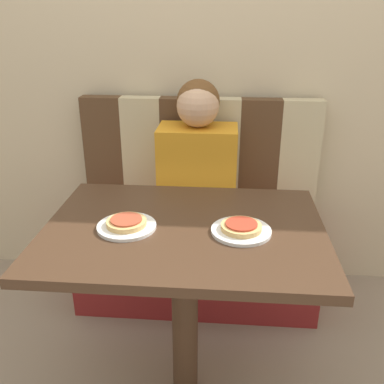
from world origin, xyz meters
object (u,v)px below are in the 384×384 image
Objects in this scene: plate_right at (241,231)px; pizza_right at (241,226)px; plate_left at (127,226)px; pizza_left at (126,222)px; person at (198,159)px.

plate_right is 1.48× the size of pizza_right.
plate_left is 1.00× the size of plate_right.
pizza_left is at bearing 180.00° from pizza_right.
person is at bearing 74.26° from pizza_left.
pizza_left is 1.00× the size of pizza_right.
pizza_right reaches higher than plate_right.
person is 5.32× the size of pizza_right.
pizza_right is at bearing -74.26° from person.
pizza_left and pizza_right have the same top height.
plate_left is at bearing 180.00° from pizza_right.
plate_right is 1.48× the size of pizza_left.
person is 0.72m from plate_left.
pizza_left reaches higher than plate_left.
plate_left is at bearing -105.74° from person.
pizza_right reaches higher than plate_left.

